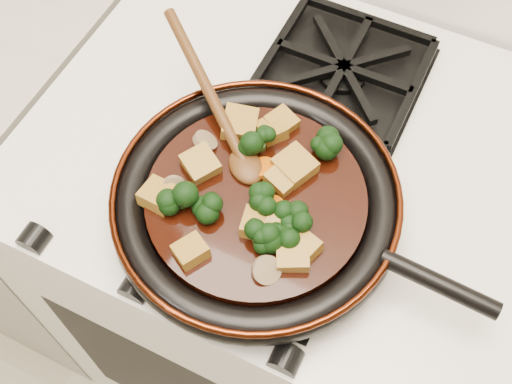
% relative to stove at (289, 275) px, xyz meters
% --- Properties ---
extents(stove, '(0.76, 0.60, 0.90)m').
position_rel_stove_xyz_m(stove, '(0.00, 0.00, 0.00)').
color(stove, silver).
rests_on(stove, ground).
extents(burner_grate_front, '(0.23, 0.23, 0.03)m').
position_rel_stove_xyz_m(burner_grate_front, '(0.00, -0.14, 0.46)').
color(burner_grate_front, black).
rests_on(burner_grate_front, stove).
extents(burner_grate_back, '(0.23, 0.23, 0.03)m').
position_rel_stove_xyz_m(burner_grate_back, '(0.00, 0.14, 0.46)').
color(burner_grate_back, black).
rests_on(burner_grate_back, stove).
extents(skillet, '(0.49, 0.36, 0.05)m').
position_rel_stove_xyz_m(skillet, '(-0.01, -0.13, 0.49)').
color(skillet, black).
rests_on(skillet, burner_grate_front).
extents(braising_sauce, '(0.27, 0.27, 0.02)m').
position_rel_stove_xyz_m(braising_sauce, '(-0.01, -0.13, 0.50)').
color(braising_sauce, black).
rests_on(braising_sauce, skillet).
extents(tofu_cube_0, '(0.04, 0.04, 0.02)m').
position_rel_stove_xyz_m(tofu_cube_0, '(0.01, -0.17, 0.52)').
color(tofu_cube_0, olive).
rests_on(tofu_cube_0, braising_sauce).
extents(tofu_cube_1, '(0.06, 0.06, 0.03)m').
position_rel_stove_xyz_m(tofu_cube_1, '(-0.07, -0.05, 0.52)').
color(tofu_cube_1, olive).
rests_on(tofu_cube_1, braising_sauce).
extents(tofu_cube_2, '(0.06, 0.06, 0.03)m').
position_rel_stove_xyz_m(tofu_cube_2, '(0.02, -0.07, 0.52)').
color(tofu_cube_2, olive).
rests_on(tofu_cube_2, braising_sauce).
extents(tofu_cube_3, '(0.04, 0.05, 0.03)m').
position_rel_stove_xyz_m(tofu_cube_3, '(0.07, -0.17, 0.52)').
color(tofu_cube_3, olive).
rests_on(tofu_cube_3, braising_sauce).
extents(tofu_cube_4, '(0.05, 0.05, 0.02)m').
position_rel_stove_xyz_m(tofu_cube_4, '(-0.03, -0.04, 0.52)').
color(tofu_cube_4, olive).
rests_on(tofu_cube_4, braising_sauce).
extents(tofu_cube_5, '(0.04, 0.04, 0.03)m').
position_rel_stove_xyz_m(tofu_cube_5, '(-0.12, -0.18, 0.52)').
color(tofu_cube_5, olive).
rests_on(tofu_cube_5, braising_sauce).
extents(tofu_cube_6, '(0.05, 0.05, 0.02)m').
position_rel_stove_xyz_m(tofu_cube_6, '(0.06, -0.19, 0.52)').
color(tofu_cube_6, olive).
rests_on(tofu_cube_6, braising_sauce).
extents(tofu_cube_7, '(0.04, 0.04, 0.03)m').
position_rel_stove_xyz_m(tofu_cube_7, '(0.04, -0.15, 0.52)').
color(tofu_cube_7, olive).
rests_on(tofu_cube_7, braising_sauce).
extents(tofu_cube_8, '(0.05, 0.05, 0.02)m').
position_rel_stove_xyz_m(tofu_cube_8, '(-0.03, -0.02, 0.52)').
color(tofu_cube_8, olive).
rests_on(tofu_cube_8, braising_sauce).
extents(tofu_cube_9, '(0.05, 0.05, 0.02)m').
position_rel_stove_xyz_m(tofu_cube_9, '(0.01, -0.10, 0.52)').
color(tofu_cube_9, olive).
rests_on(tofu_cube_9, braising_sauce).
extents(tofu_cube_10, '(0.05, 0.05, 0.02)m').
position_rel_stove_xyz_m(tofu_cube_10, '(-0.04, -0.23, 0.52)').
color(tofu_cube_10, olive).
rests_on(tofu_cube_10, braising_sauce).
extents(tofu_cube_11, '(0.06, 0.06, 0.03)m').
position_rel_stove_xyz_m(tofu_cube_11, '(-0.09, -0.12, 0.52)').
color(tofu_cube_11, olive).
rests_on(tofu_cube_11, braising_sauce).
extents(broccoli_floret_0, '(0.09, 0.08, 0.06)m').
position_rel_stove_xyz_m(broccoli_floret_0, '(0.04, -0.17, 0.52)').
color(broccoli_floret_0, black).
rests_on(broccoli_floret_0, braising_sauce).
extents(broccoli_floret_1, '(0.09, 0.09, 0.07)m').
position_rel_stove_xyz_m(broccoli_floret_1, '(0.04, -0.03, 0.52)').
color(broccoli_floret_1, black).
rests_on(broccoli_floret_1, braising_sauce).
extents(broccoli_floret_2, '(0.07, 0.07, 0.07)m').
position_rel_stove_xyz_m(broccoli_floret_2, '(-0.09, -0.18, 0.52)').
color(broccoli_floret_2, black).
rests_on(broccoli_floret_2, braising_sauce).
extents(broccoli_floret_3, '(0.07, 0.07, 0.07)m').
position_rel_stove_xyz_m(broccoli_floret_3, '(-0.04, -0.07, 0.52)').
color(broccoli_floret_3, black).
rests_on(broccoli_floret_3, braising_sauce).
extents(broccoli_floret_4, '(0.09, 0.08, 0.07)m').
position_rel_stove_xyz_m(broccoli_floret_4, '(0.02, -0.18, 0.52)').
color(broccoli_floret_4, black).
rests_on(broccoli_floret_4, braising_sauce).
extents(broccoli_floret_5, '(0.07, 0.06, 0.06)m').
position_rel_stove_xyz_m(broccoli_floret_5, '(-0.05, -0.18, 0.52)').
color(broccoli_floret_5, black).
rests_on(broccoli_floret_5, braising_sauce).
extents(broccoli_floret_6, '(0.06, 0.06, 0.06)m').
position_rel_stove_xyz_m(broccoli_floret_6, '(-0.00, -0.14, 0.52)').
color(broccoli_floret_6, black).
rests_on(broccoli_floret_6, braising_sauce).
extents(broccoli_floret_7, '(0.07, 0.07, 0.07)m').
position_rel_stove_xyz_m(broccoli_floret_7, '(0.04, -0.15, 0.52)').
color(broccoli_floret_7, black).
rests_on(broccoli_floret_7, braising_sauce).
extents(carrot_coin_0, '(0.03, 0.03, 0.02)m').
position_rel_stove_xyz_m(carrot_coin_0, '(-0.02, -0.09, 0.51)').
color(carrot_coin_0, '#BB4F05').
rests_on(carrot_coin_0, braising_sauce).
extents(carrot_coin_1, '(0.03, 0.03, 0.02)m').
position_rel_stove_xyz_m(carrot_coin_1, '(0.01, -0.13, 0.51)').
color(carrot_coin_1, '#BB4F05').
rests_on(carrot_coin_1, braising_sauce).
extents(carrot_coin_2, '(0.03, 0.03, 0.02)m').
position_rel_stove_xyz_m(carrot_coin_2, '(0.04, -0.16, 0.51)').
color(carrot_coin_2, '#BB4F05').
rests_on(carrot_coin_2, braising_sauce).
extents(carrot_coin_3, '(0.03, 0.03, 0.02)m').
position_rel_stove_xyz_m(carrot_coin_3, '(-0.08, -0.04, 0.51)').
color(carrot_coin_3, '#BB4F05').
rests_on(carrot_coin_3, braising_sauce).
extents(mushroom_slice_0, '(0.05, 0.05, 0.02)m').
position_rel_stove_xyz_m(mushroom_slice_0, '(0.04, -0.21, 0.52)').
color(mushroom_slice_0, '#796346').
rests_on(mushroom_slice_0, braising_sauce).
extents(mushroom_slice_1, '(0.04, 0.04, 0.03)m').
position_rel_stove_xyz_m(mushroom_slice_1, '(-0.10, -0.17, 0.52)').
color(mushroom_slice_1, '#796346').
rests_on(mushroom_slice_1, braising_sauce).
extents(mushroom_slice_2, '(0.04, 0.04, 0.02)m').
position_rel_stove_xyz_m(mushroom_slice_2, '(-0.10, -0.09, 0.52)').
color(mushroom_slice_2, '#796346').
rests_on(mushroom_slice_2, braising_sauce).
extents(wooden_spoon, '(0.14, 0.11, 0.24)m').
position_rel_stove_xyz_m(wooden_spoon, '(-0.09, -0.06, 0.53)').
color(wooden_spoon, '#46270F').
rests_on(wooden_spoon, braising_sauce).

